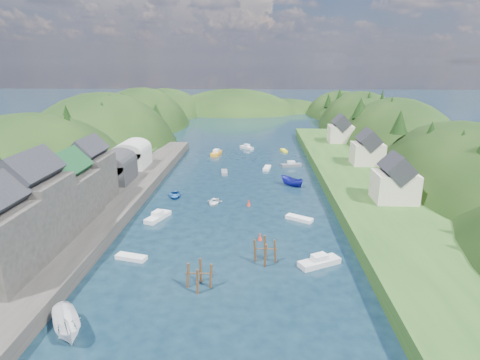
{
  "coord_description": "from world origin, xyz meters",
  "views": [
    {
      "loc": [
        3.29,
        -45.02,
        25.65
      ],
      "look_at": [
        0.0,
        28.0,
        4.0
      ],
      "focal_mm": 30.0,
      "sensor_mm": 36.0,
      "label": 1
    }
  ],
  "objects_px": {
    "piling_cluster_far": "(265,253)",
    "channel_buoy_near": "(260,237)",
    "channel_buoy_far": "(249,203)",
    "piling_cluster_near": "(199,278)"
  },
  "relations": [
    {
      "from": "piling_cluster_near",
      "to": "channel_buoy_far",
      "type": "relative_size",
      "value": 3.37
    },
    {
      "from": "piling_cluster_far",
      "to": "channel_buoy_far",
      "type": "height_order",
      "value": "piling_cluster_far"
    },
    {
      "from": "piling_cluster_near",
      "to": "channel_buoy_near",
      "type": "relative_size",
      "value": 3.37
    },
    {
      "from": "piling_cluster_near",
      "to": "channel_buoy_near",
      "type": "xyz_separation_m",
      "value": [
        7.18,
        13.47,
        -0.8
      ]
    },
    {
      "from": "channel_buoy_far",
      "to": "piling_cluster_near",
      "type": "bearing_deg",
      "value": -100.26
    },
    {
      "from": "piling_cluster_far",
      "to": "piling_cluster_near",
      "type": "bearing_deg",
      "value": -139.77
    },
    {
      "from": "channel_buoy_near",
      "to": "piling_cluster_near",
      "type": "bearing_deg",
      "value": -118.08
    },
    {
      "from": "piling_cluster_near",
      "to": "channel_buoy_far",
      "type": "distance_m",
      "value": 28.79
    },
    {
      "from": "piling_cluster_near",
      "to": "piling_cluster_far",
      "type": "height_order",
      "value": "piling_cluster_far"
    },
    {
      "from": "piling_cluster_far",
      "to": "channel_buoy_near",
      "type": "relative_size",
      "value": 3.5
    }
  ]
}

